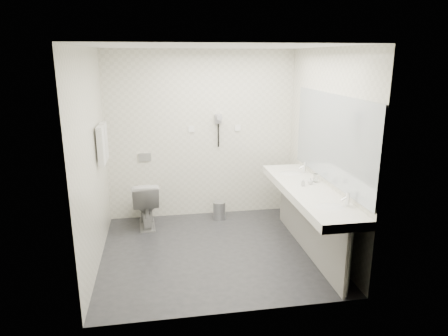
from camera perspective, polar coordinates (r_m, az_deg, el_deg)
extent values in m
plane|color=#29292E|center=(5.26, -1.37, -11.60)|extent=(2.80, 2.80, 0.00)
plane|color=white|center=(4.69, -1.57, 16.76)|extent=(2.80, 2.80, 0.00)
plane|color=silver|center=(6.08, -3.20, 4.61)|extent=(2.80, 0.00, 2.80)
plane|color=silver|center=(3.59, 1.47, -3.12)|extent=(2.80, 0.00, 2.80)
plane|color=silver|center=(4.84, -18.12, 1.01)|extent=(0.00, 2.60, 2.60)
plane|color=silver|center=(5.20, 14.01, 2.30)|extent=(0.00, 2.60, 2.60)
cube|color=white|center=(5.04, 11.69, -3.30)|extent=(0.55, 2.20, 0.10)
cube|color=gray|center=(5.20, 11.69, -7.72)|extent=(0.03, 2.15, 0.75)
cylinder|color=silver|center=(4.36, 17.06, -12.87)|extent=(0.06, 0.06, 0.75)
cylinder|color=silver|center=(6.12, 8.49, -3.97)|extent=(0.06, 0.06, 0.75)
cube|color=#B2BCC6|center=(4.97, 14.90, 4.01)|extent=(0.02, 2.20, 1.05)
ellipsoid|color=white|center=(4.47, 14.69, -5.49)|extent=(0.40, 0.31, 0.05)
ellipsoid|color=white|center=(5.61, 9.35, -0.87)|extent=(0.40, 0.31, 0.05)
cylinder|color=silver|center=(4.52, 17.03, -4.21)|extent=(0.04, 0.04, 0.15)
cylinder|color=silver|center=(5.65, 11.27, 0.10)|extent=(0.04, 0.04, 0.15)
imported|color=beige|center=(5.07, 11.07, -2.01)|extent=(0.04, 0.04, 0.09)
imported|color=beige|center=(5.16, 12.07, -1.80)|extent=(0.09, 0.09, 0.08)
cylinder|color=silver|center=(5.27, 12.79, -1.36)|extent=(0.07, 0.07, 0.11)
imported|color=white|center=(5.98, -10.98, -4.91)|extent=(0.42, 0.69, 0.68)
cube|color=#B2B5BA|center=(6.10, -11.10, 1.49)|extent=(0.18, 0.02, 0.12)
cylinder|color=#B2B5BA|center=(6.16, -0.68, -6.07)|extent=(0.24, 0.24, 0.26)
cylinder|color=#B2B5BA|center=(6.11, -0.69, -4.86)|extent=(0.19, 0.19, 0.02)
cylinder|color=silver|center=(5.30, -17.03, 5.64)|extent=(0.02, 0.62, 0.02)
cube|color=silver|center=(5.20, -16.92, 3.00)|extent=(0.07, 0.24, 0.48)
cube|color=silver|center=(5.48, -16.57, 3.62)|extent=(0.07, 0.24, 0.48)
cube|color=#9C9BA1|center=(6.04, -0.83, 6.97)|extent=(0.10, 0.04, 0.14)
cylinder|color=#9C9BA1|center=(5.97, -0.73, 7.15)|extent=(0.08, 0.14, 0.08)
cylinder|color=black|center=(6.07, -0.80, 4.61)|extent=(0.02, 0.02, 0.35)
cube|color=white|center=(6.04, -4.62, 5.47)|extent=(0.09, 0.02, 0.09)
cube|color=white|center=(6.14, 1.93, 5.67)|extent=(0.09, 0.02, 0.09)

